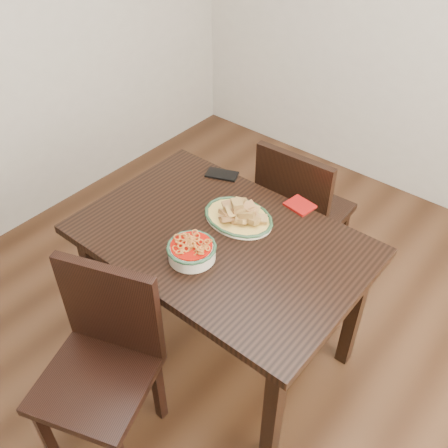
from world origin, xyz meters
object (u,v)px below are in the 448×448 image
Objects in this scene: chair_far at (299,209)px; fish_plate at (238,212)px; smartphone at (222,174)px; chair_near at (103,355)px; noodle_bowl at (192,249)px; dining_table at (221,253)px.

fish_plate is at bearing 85.80° from chair_far.
fish_plate reaches higher than smartphone.
fish_plate is (0.08, 0.76, 0.30)m from chair_near.
fish_plate is 1.58× the size of noodle_bowl.
smartphone is at bearing 141.65° from fish_plate.
chair_near is (-0.09, -0.62, -0.15)m from dining_table.
fish_plate is at bearing 96.66° from dining_table.
chair_far is at bearing 65.76° from chair_near.
noodle_bowl is at bearing -89.34° from fish_plate.
dining_table is at bearing -72.63° from smartphone.
fish_plate is 0.31m from noodle_bowl.
chair_far is 4.36× the size of noodle_bowl.
noodle_bowl is 1.31× the size of smartphone.
chair_near is 0.54m from noodle_bowl.
fish_plate reaches higher than noodle_bowl.
dining_table is 0.47m from smartphone.
fish_plate is (-0.02, 0.14, 0.14)m from dining_table.
chair_near is 4.36× the size of noodle_bowl.
dining_table is 7.87× the size of smartphone.
dining_table is at bearing 87.60° from chair_far.
chair_near is at bearing -98.50° from dining_table.
fish_plate is at bearing -60.16° from smartphone.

